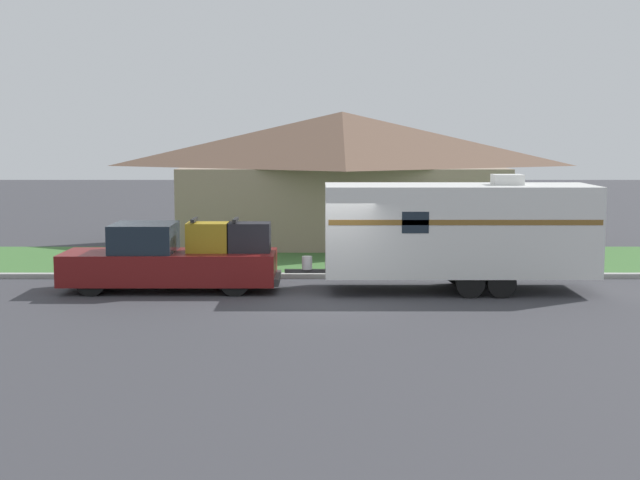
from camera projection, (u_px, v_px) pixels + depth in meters
The scene contains 7 objects.
ground_plane at pixel (329, 302), 22.85m from camera, with size 120.00×120.00×0.00m, color #38383D.
curb_strip at pixel (328, 276), 26.57m from camera, with size 80.00×0.30×0.14m.
lawn_strip at pixel (327, 260), 30.20m from camera, with size 80.00×7.00×0.03m.
house_across_street at pixel (344, 175), 35.09m from camera, with size 13.11×7.47×5.14m.
pickup_truck at pixel (174, 260), 24.36m from camera, with size 5.92×1.91×2.00m.
travel_trailer at pixel (460, 230), 24.24m from camera, with size 8.37×2.45×3.19m.
mailbox at pixel (223, 241), 27.20m from camera, with size 0.48×0.20×1.35m.
Camera 1 is at (-0.19, -22.50, 4.30)m, focal length 50.00 mm.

